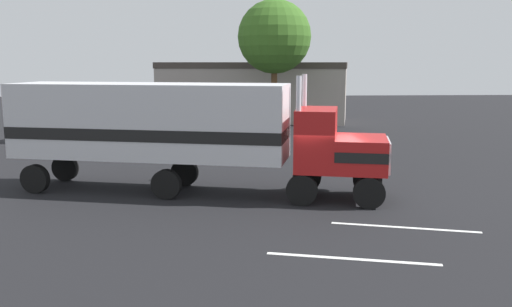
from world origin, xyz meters
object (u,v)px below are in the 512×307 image
at_px(tree_left, 275,37).
at_px(person_bystander, 186,159).
at_px(semi_truck, 178,127).
at_px(parked_bus, 125,110).

bearing_deg(tree_left, person_bystander, -107.33).
xyz_separation_m(semi_truck, tree_left, (5.36, 18.82, 4.18)).
xyz_separation_m(person_bystander, parked_bus, (-4.41, 10.39, 1.17)).
height_order(semi_truck, parked_bus, semi_truck).
height_order(parked_bus, tree_left, tree_left).
relative_size(person_bystander, tree_left, 0.17).
height_order(person_bystander, parked_bus, parked_bus).
bearing_deg(person_bystander, parked_bus, 113.01).
bearing_deg(semi_truck, parked_bus, 108.84).
distance_m(semi_truck, tree_left, 20.01).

